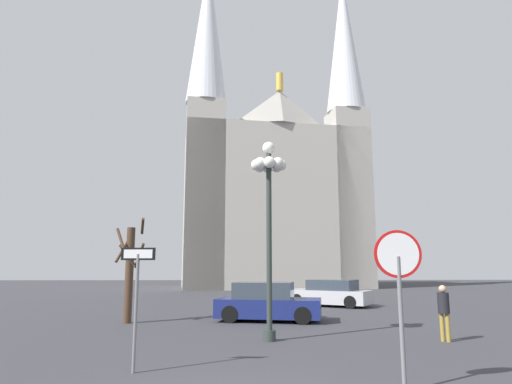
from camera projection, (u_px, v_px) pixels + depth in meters
cathedral at (273, 186)px, 44.81m from camera, size 19.10×13.10×33.63m
stop_sign at (399, 275)px, 7.89m from camera, size 0.86×0.08×2.77m
one_way_arrow_sign at (137, 291)px, 9.12m from camera, size 0.72×0.08×2.50m
street_lamp at (269, 193)px, 13.31m from camera, size 1.09×1.09×5.89m
bare_tree at (129, 270)px, 16.83m from camera, size 1.19×1.19×3.95m
parked_car_near_silver at (330, 294)px, 23.53m from camera, size 4.61×3.80×1.39m
parked_car_far_navy at (267, 303)px, 17.28m from camera, size 4.30×2.57×1.49m
pedestrian_walking at (444, 307)px, 12.66m from camera, size 0.32×0.32×1.57m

